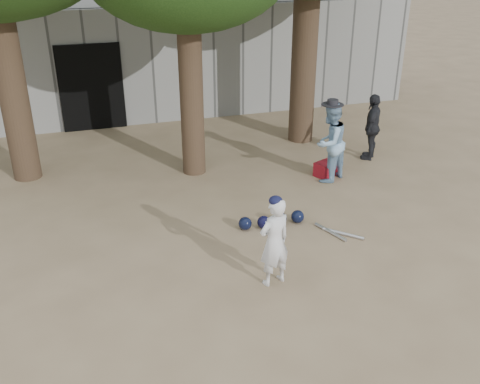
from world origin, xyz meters
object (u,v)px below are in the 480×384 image
object	(u,v)px
boy_player	(274,242)
spectator_blue	(330,143)
spectator_dark	(372,127)
red_bag	(325,169)

from	to	relation	value
boy_player	spectator_blue	distance (m)	3.92
spectator_dark	red_bag	distance (m)	1.65
spectator_blue	boy_player	bearing A→B (deg)	20.81
boy_player	red_bag	distance (m)	4.14
spectator_blue	red_bag	xyz separation A→B (m)	(0.05, 0.20, -0.67)
spectator_blue	red_bag	world-z (taller)	spectator_blue
spectator_blue	red_bag	size ratio (longest dim) A/B	3.90
spectator_blue	red_bag	bearing A→B (deg)	-136.26
boy_player	red_bag	xyz separation A→B (m)	(2.45, 3.30, -0.53)
spectator_blue	spectator_dark	bearing A→B (deg)	177.55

